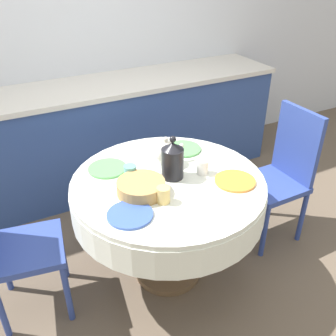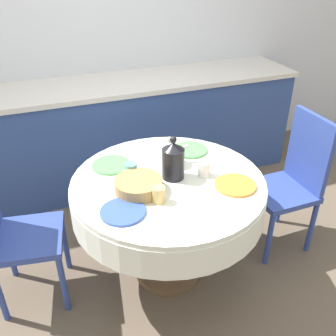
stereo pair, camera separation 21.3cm
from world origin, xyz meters
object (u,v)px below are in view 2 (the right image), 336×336
object	(u,v)px
teapot	(169,152)
chair_right	(9,227)
coffee_carafe	(173,161)
chair_left	(292,178)

from	to	relation	value
teapot	chair_right	bearing A→B (deg)	-178.74
coffee_carafe	chair_left	bearing A→B (deg)	-0.50
coffee_carafe	chair_right	bearing A→B (deg)	172.15
chair_right	teapot	bearing A→B (deg)	100.54
chair_left	chair_right	size ratio (longest dim) A/B	1.00
chair_left	teapot	xyz separation A→B (m)	(-0.84, 0.16, 0.28)
chair_right	coffee_carafe	distance (m)	1.00
coffee_carafe	teapot	xyz separation A→B (m)	(0.04, 0.15, -0.03)
coffee_carafe	teapot	bearing A→B (deg)	76.74
chair_right	coffee_carafe	bearing A→B (deg)	91.42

